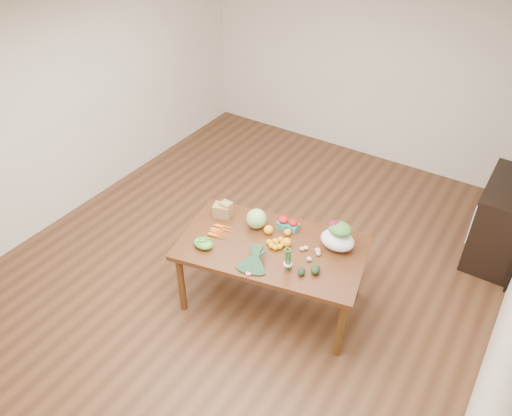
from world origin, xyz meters
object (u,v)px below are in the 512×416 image
Objects in this scene: mandarin_cluster at (276,243)px; dining_table at (271,274)px; paper_bag at (222,209)px; asparagus_bundle at (288,259)px; cabinet at (502,221)px; kale_bunch at (252,261)px; cabbage at (256,219)px; salad_bag at (338,237)px.

dining_table is at bearing -153.64° from mandarin_cluster.
asparagus_bundle is (0.96, -0.32, 0.04)m from paper_bag.
cabinet is 3.09m from paper_bag.
paper_bag reaches higher than kale_bunch.
kale_bunch is at bearing -101.82° from dining_table.
cabbage is 0.59m from kale_bunch.
mandarin_cluster is 0.37m from kale_bunch.
dining_table is at bearing -30.10° from cabbage.
salad_bag is (0.52, 0.66, 0.05)m from kale_bunch.
dining_table is 0.58m from cabbage.
asparagus_bundle reaches higher than cabbage.
paper_bag is 1.27× the size of mandarin_cluster.
dining_table is 0.79m from salad_bag.
dining_table is at bearing 133.27° from asparagus_bundle.
salad_bag reaches higher than dining_table.
cabinet is 2.68m from asparagus_bundle.
dining_table is 0.57m from kale_bunch.
dining_table is 4.39× the size of kale_bunch.
cabinet reaches higher than paper_bag.
paper_bag is 1.14× the size of cabbage.
cabinet is 2.65m from mandarin_cluster.
cabbage is 0.35m from mandarin_cluster.
mandarin_cluster is at bearing -25.11° from cabbage.
cabbage reaches higher than mandarin_cluster.
paper_bag is 0.70× the size of salad_bag.
asparagus_bundle is at bearing -115.71° from salad_bag.
cabbage is 0.82m from salad_bag.
paper_bag is 0.92× the size of asparagus_bundle.
asparagus_bundle is (-1.48, -2.20, 0.40)m from cabinet.
kale_bunch is at bearing -94.92° from mandarin_cluster.
kale_bunch is (-1.75, -2.36, 0.36)m from cabinet.
dining_table is 2.67m from cabinet.
salad_bag is (0.24, 0.51, 0.00)m from asparagus_bundle.
asparagus_bundle is at bearing -40.32° from mandarin_cluster.
cabinet is 2.96m from kale_bunch.
cabbage is at bearing 154.89° from mandarin_cluster.
kale_bunch is 0.32m from asparagus_bundle.
cabbage is 0.81× the size of asparagus_bundle.
paper_bag is 0.39m from cabbage.
dining_table is 0.42m from mandarin_cluster.
dining_table is 0.61m from asparagus_bundle.
paper_bag reaches higher than mandarin_cluster.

